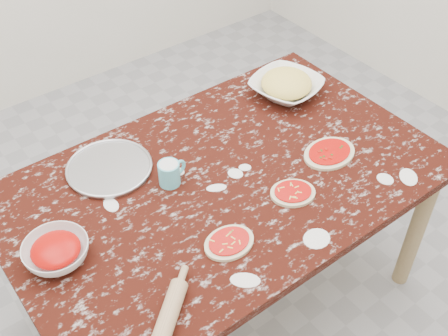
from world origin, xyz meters
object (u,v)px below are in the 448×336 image
flour_mug (170,173)px  rolling_pin (166,323)px  pizza_tray (109,168)px  cheese_bowl (286,87)px  sauce_bowl (57,252)px  worktable (224,194)px

flour_mug → rolling_pin: (-0.34, -0.49, -0.02)m
pizza_tray → flour_mug: (0.14, -0.19, 0.04)m
cheese_bowl → flour_mug: (-0.70, -0.16, 0.01)m
sauce_bowl → rolling_pin: 0.44m
rolling_pin → cheese_bowl: bearing=32.2°
cheese_bowl → sauce_bowl: bearing=-168.6°
sauce_bowl → cheese_bowl: cheese_bowl is taller
cheese_bowl → rolling_pin: bearing=-147.8°
worktable → cheese_bowl: (0.53, 0.26, 0.12)m
pizza_tray → rolling_pin: bearing=-105.4°
worktable → rolling_pin: bearing=-141.9°
sauce_bowl → rolling_pin: sauce_bowl is taller
sauce_bowl → cheese_bowl: bearing=11.4°
worktable → cheese_bowl: cheese_bowl is taller
rolling_pin → worktable: bearing=38.1°
flour_mug → cheese_bowl: bearing=12.9°
pizza_tray → flour_mug: flour_mug is taller
pizza_tray → rolling_pin: size_ratio=1.16×
pizza_tray → rolling_pin: 0.71m
worktable → flour_mug: size_ratio=13.69×
cheese_bowl → rolling_pin: (-1.04, -0.66, -0.01)m
sauce_bowl → rolling_pin: bearing=-71.3°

